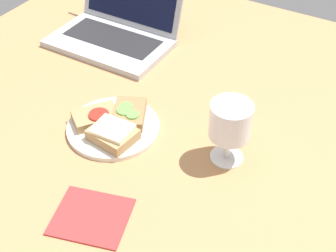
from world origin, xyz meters
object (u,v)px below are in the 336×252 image
laptop (117,25)px  napkin (91,217)px  sandwich_with_cheese (113,133)px  sandwich_with_cucumber (129,114)px  sandwich_with_tomato (96,117)px  plate (113,127)px  wine_glass (230,123)px

laptop → napkin: (32.87, -55.64, -4.52)cm
sandwich_with_cheese → sandwich_with_cucumber: bearing=96.3°
sandwich_with_cucumber → laptop: laptop is taller
sandwich_with_tomato → sandwich_with_cheese: sandwich_with_cheese is taller
sandwich_with_cucumber → sandwich_with_tomato: bearing=-143.5°
sandwich_with_cheese → plate: bearing=126.3°
plate → napkin: (10.96, -22.51, -0.36)cm
sandwich_with_cheese → sandwich_with_cucumber: sandwich_with_cheese is taller
laptop → wine_glass: bearing=-30.5°
sandwich_with_tomato → napkin: 26.88cm
laptop → sandwich_with_tomato: bearing=-62.4°
wine_glass → laptop: 56.00cm
sandwich_with_cucumber → laptop: size_ratio=0.36×
sandwich_with_cucumber → wine_glass: size_ratio=0.84×
napkin → plate: bearing=116.0°
sandwich_with_cheese → napkin: sandwich_with_cheese is taller
sandwich_with_cheese → wine_glass: 25.93cm
wine_glass → napkin: wine_glass is taller
plate → laptop: (-21.91, 33.13, 4.15)cm
sandwich_with_cucumber → wine_glass: (24.34, 0.77, 7.30)cm
sandwich_with_cheese → wine_glass: size_ratio=0.74×
plate → laptop: size_ratio=0.63×
sandwich_with_cucumber → wine_glass: wine_glass is taller
sandwich_with_cheese → sandwich_with_tomato: bearing=156.1°
wine_glass → sandwich_with_tomato: bearing=-170.1°
laptop → napkin: laptop is taller
sandwich_with_tomato → sandwich_with_cucumber: sandwich_with_cucumber is taller
laptop → plate: bearing=-56.5°
plate → wine_glass: (26.13, 4.79, 9.21)cm
wine_glass → sandwich_with_cucumber: bearing=-178.2°
plate → sandwich_with_cucumber: 4.80cm
sandwich_with_cheese → laptop: 44.20cm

